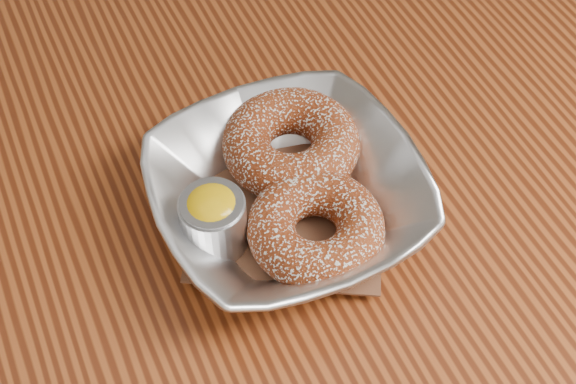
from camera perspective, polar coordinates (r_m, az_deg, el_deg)
name	(u,v)px	position (r m, az deg, el deg)	size (l,w,h in m)	color
table	(276,302)	(0.70, -0.83, -7.86)	(1.20, 0.80, 0.75)	maroon
serving_bowl	(288,196)	(0.61, 0.00, -0.28)	(0.20, 0.20, 0.05)	silver
parchment	(288,208)	(0.62, 0.00, -1.17)	(0.14, 0.14, 0.00)	brown
donut_back	(291,143)	(0.64, 0.21, 3.48)	(0.11, 0.11, 0.04)	maroon
donut_front	(316,228)	(0.59, 1.99, -2.59)	(0.10, 0.10, 0.04)	maroon
ramekin	(213,220)	(0.58, -5.33, -1.97)	(0.05, 0.05, 0.06)	silver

